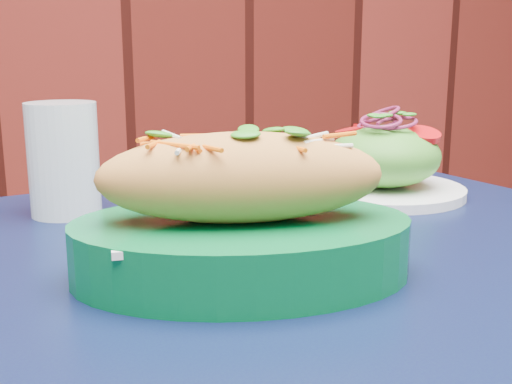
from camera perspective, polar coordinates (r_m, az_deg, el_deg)
name	(u,v)px	position (r m, az deg, el deg)	size (l,w,h in m)	color
cafe_table	(312,344)	(0.63, 5.02, -13.28)	(0.94, 0.94, 0.75)	black
banh_mi_basket	(242,219)	(0.53, -1.27, -2.39)	(0.32, 0.24, 0.13)	#045D2B
salad_plate	(384,163)	(0.85, 11.29, 2.57)	(0.21, 0.21, 0.11)	white
water_glass	(64,159)	(0.76, -16.73, 2.80)	(0.08, 0.08, 0.13)	silver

